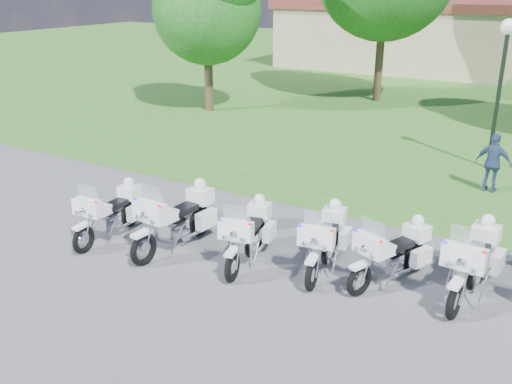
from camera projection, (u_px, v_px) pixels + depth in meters
The scene contains 11 objects.
ground at pixel (262, 262), 11.46m from camera, with size 100.00×100.00×0.00m, color slate.
grass_lawn at pixel (492, 77), 33.26m from camera, with size 100.00×48.00×0.01m, color #2F6620.
motorcycle_0 at pixel (111, 211), 12.38m from camera, with size 0.77×2.13×1.43m.
motorcycle_1 at pixel (177, 217), 11.87m from camera, with size 0.90×2.40×1.61m.
motorcycle_2 at pixel (249, 233), 11.31m from camera, with size 0.97×2.14×1.45m.
motorcycle_3 at pixel (325, 239), 11.02m from camera, with size 0.93×2.18×1.47m.
motorcycle_4 at pixel (393, 252), 10.53m from camera, with size 1.19×2.01×1.43m.
motorcycle_5 at pixel (473, 261), 10.08m from camera, with size 0.87×2.35×1.58m.
lamp_post at pixel (504, 58), 16.05m from camera, with size 0.44×0.44×4.32m.
building_west at pixel (400, 34), 36.19m from camera, with size 14.56×8.32×4.10m.
bystander_c at pixel (493, 163), 14.98m from camera, with size 0.93×0.39×1.58m, color navy.
Camera 1 is at (5.09, -8.89, 5.32)m, focal length 40.00 mm.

